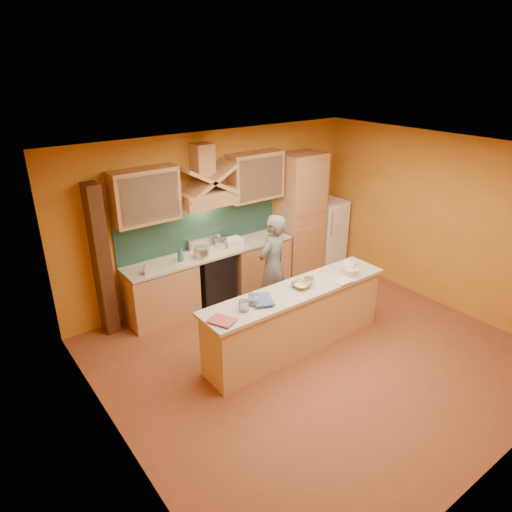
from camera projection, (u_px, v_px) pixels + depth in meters
floor at (314, 354)px, 6.43m from camera, size 5.50×5.00×0.01m
ceiling at (326, 155)px, 5.31m from camera, size 5.50×5.00×0.01m
wall_back at (216, 215)px, 7.71m from camera, size 5.50×0.02×2.80m
wall_left at (112, 336)px, 4.36m from camera, size 0.02×5.00×2.80m
wall_right at (442, 222)px, 7.38m from camera, size 0.02×5.00×2.80m
base_cabinet_left at (161, 293)px, 7.19m from camera, size 1.10×0.60×0.86m
base_cabinet_right at (257, 264)px, 8.23m from camera, size 1.10×0.60×0.86m
counter_top at (211, 252)px, 7.52m from camera, size 3.00×0.62×0.04m
stove at (212, 276)px, 7.70m from camera, size 0.60×0.58×0.90m
backsplash at (201, 227)px, 7.59m from camera, size 3.00×0.03×0.70m
range_hood at (207, 197)px, 7.19m from camera, size 0.92×0.50×0.24m
hood_chimney at (202, 160)px, 7.03m from camera, size 0.30×0.30×0.50m
upper_cabinet_left at (145, 196)px, 6.62m from camera, size 1.00×0.35×0.80m
upper_cabinet_right at (255, 176)px, 7.72m from camera, size 1.00×0.35×0.80m
pantry_column at (300, 215)px, 8.49m from camera, size 0.80×0.60×2.30m
fridge at (327, 232)px, 9.10m from camera, size 0.58×0.60×1.30m
trim_column_left at (101, 261)px, 6.57m from camera, size 0.20×0.30×2.30m
island_body at (296, 321)px, 6.42m from camera, size 2.80×0.55×0.88m
island_top at (297, 291)px, 6.23m from camera, size 2.90×0.62×0.05m
person at (272, 265)px, 7.18m from camera, size 0.70×0.55×1.68m
pot_large at (202, 253)px, 7.27m from camera, size 0.33×0.33×0.16m
pot_small at (221, 245)px, 7.63m from camera, size 0.24×0.24×0.14m
soap_bottle_a at (147, 268)px, 6.66m from camera, size 0.11×0.11×0.21m
soap_bottle_b at (180, 253)px, 7.10m from camera, size 0.14×0.14×0.25m
bowl_back at (276, 233)px, 8.19m from camera, size 0.27×0.27×0.07m
dish_rack at (233, 242)px, 7.74m from camera, size 0.33×0.27×0.11m
book_lower at (217, 325)px, 5.35m from camera, size 0.34×0.38×0.03m
book_upper at (253, 301)px, 5.85m from camera, size 0.37×0.42×0.03m
jar_large at (244, 306)px, 5.66m from camera, size 0.13×0.13×0.14m
jar_small at (253, 300)px, 5.79m from camera, size 0.16×0.16×0.16m
kitchen_scale at (309, 282)px, 6.30m from camera, size 0.13×0.13×0.10m
mixing_bowl at (301, 285)px, 6.26m from camera, size 0.29×0.29×0.06m
cloth at (343, 281)px, 6.43m from camera, size 0.27×0.20×0.02m
grocery_bag_a at (349, 268)px, 6.69m from camera, size 0.27×0.25×0.14m
grocery_bag_b at (352, 273)px, 6.57m from camera, size 0.22×0.20×0.11m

